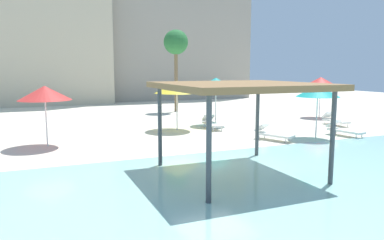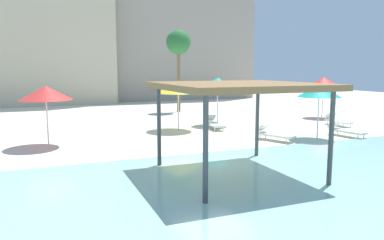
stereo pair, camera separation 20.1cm
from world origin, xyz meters
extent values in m
plane|color=beige|center=(0.00, 0.00, 0.00)|extent=(80.00, 80.00, 0.00)
cube|color=#99D1C6|center=(0.00, -5.25, 0.02)|extent=(44.00, 13.50, 0.04)
cylinder|color=#42474C|center=(-1.87, 0.32, 1.37)|extent=(0.14, 0.14, 2.73)
cylinder|color=#42474C|center=(2.02, 0.32, 1.37)|extent=(0.14, 0.14, 2.73)
cylinder|color=#42474C|center=(-1.87, -3.57, 1.37)|extent=(0.14, 0.14, 2.73)
cylinder|color=#42474C|center=(2.02, -3.57, 1.37)|extent=(0.14, 0.14, 2.73)
cube|color=olive|center=(0.07, -1.63, 2.82)|extent=(4.59, 4.59, 0.18)
cylinder|color=silver|center=(12.36, 8.48, 1.12)|extent=(0.06, 0.06, 2.24)
cone|color=red|center=(12.36, 8.48, 2.51)|extent=(2.01, 2.01, 0.55)
cylinder|color=silver|center=(-5.38, 5.35, 1.01)|extent=(0.06, 0.06, 2.02)
cone|color=red|center=(-5.38, 5.35, 2.32)|extent=(2.24, 2.24, 0.61)
cylinder|color=silver|center=(4.11, 8.08, 1.13)|extent=(0.06, 0.06, 2.26)
cone|color=teal|center=(4.11, 8.08, 2.54)|extent=(2.07, 2.07, 0.57)
cylinder|color=silver|center=(6.67, 2.33, 1.01)|extent=(0.06, 0.06, 2.02)
cone|color=teal|center=(6.67, 2.33, 2.30)|extent=(2.05, 2.05, 0.56)
cylinder|color=silver|center=(1.33, 7.25, 1.02)|extent=(0.06, 0.06, 2.03)
cone|color=yellow|center=(1.33, 7.25, 2.37)|extent=(2.45, 2.45, 0.67)
cylinder|color=white|center=(10.85, 4.41, 0.11)|extent=(0.05, 0.05, 0.22)
cylinder|color=white|center=(10.37, 4.46, 0.11)|extent=(0.05, 0.05, 0.22)
cylinder|color=white|center=(10.98, 5.85, 0.11)|extent=(0.05, 0.05, 0.22)
cylinder|color=white|center=(10.50, 5.89, 0.11)|extent=(0.05, 0.05, 0.22)
cube|color=white|center=(10.67, 5.15, 0.27)|extent=(0.76, 1.85, 0.10)
cube|color=white|center=(10.74, 5.89, 0.55)|extent=(0.64, 0.56, 0.40)
cylinder|color=white|center=(5.02, 2.08, 0.11)|extent=(0.05, 0.05, 0.22)
cylinder|color=white|center=(4.58, 1.89, 0.11)|extent=(0.05, 0.05, 0.22)
cylinder|color=white|center=(4.46, 3.41, 0.11)|extent=(0.05, 0.05, 0.22)
cylinder|color=white|center=(4.02, 3.22, 0.11)|extent=(0.05, 0.05, 0.22)
cube|color=white|center=(4.52, 2.65, 0.27)|extent=(1.25, 1.89, 0.10)
cube|color=white|center=(4.23, 3.34, 0.55)|extent=(0.75, 0.70, 0.40)
cylinder|color=white|center=(3.46, 6.02, 0.11)|extent=(0.05, 0.05, 0.22)
cylinder|color=white|center=(2.99, 6.06, 0.11)|extent=(0.05, 0.05, 0.22)
cylinder|color=white|center=(3.57, 7.46, 0.11)|extent=(0.05, 0.05, 0.22)
cylinder|color=white|center=(3.09, 7.50, 0.11)|extent=(0.05, 0.05, 0.22)
cube|color=white|center=(3.28, 6.76, 0.27)|extent=(0.73, 1.84, 0.10)
cube|color=white|center=(3.34, 7.50, 0.55)|extent=(0.64, 0.55, 0.40)
cylinder|color=white|center=(8.82, 1.54, 0.11)|extent=(0.05, 0.05, 0.22)
cylinder|color=white|center=(8.35, 1.45, 0.11)|extent=(0.05, 0.05, 0.22)
cylinder|color=white|center=(8.55, 2.95, 0.11)|extent=(0.05, 0.05, 0.22)
cylinder|color=white|center=(8.08, 2.86, 0.11)|extent=(0.05, 0.05, 0.22)
cube|color=white|center=(8.45, 2.20, 0.27)|extent=(0.93, 1.88, 0.10)
cube|color=white|center=(8.31, 2.93, 0.55)|extent=(0.68, 0.61, 0.40)
cylinder|color=brown|center=(4.37, 15.59, 2.52)|extent=(0.28, 0.28, 5.05)
sphere|color=#286B33|center=(4.37, 15.59, 5.40)|extent=(1.90, 1.90, 1.90)
cube|color=beige|center=(-7.37, 28.14, 9.29)|extent=(17.03, 8.56, 18.59)
cube|color=#9E9384|center=(7.29, 29.44, 7.92)|extent=(19.60, 8.11, 15.84)
camera|label=1|loc=(-5.63, -11.49, 3.33)|focal=34.36mm
camera|label=2|loc=(-5.45, -11.56, 3.33)|focal=34.36mm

